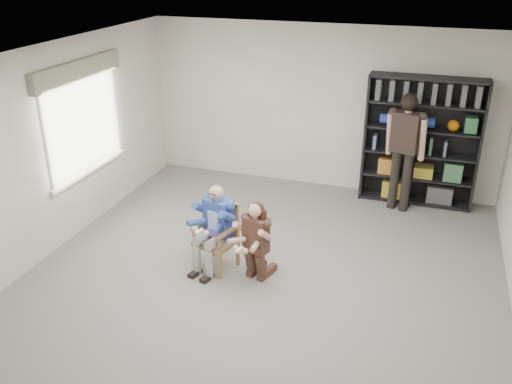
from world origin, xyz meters
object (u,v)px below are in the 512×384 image
(armchair, at_px, (216,237))
(standing_man, at_px, (403,154))
(seated_man, at_px, (215,228))
(bookshelf, at_px, (421,142))
(kneeling_woman, at_px, (255,242))

(armchair, xyz_separation_m, standing_man, (2.13, 2.57, 0.50))
(armchair, bearing_deg, seated_man, -73.86)
(armchair, distance_m, standing_man, 3.38)
(bookshelf, bearing_deg, seated_man, -128.82)
(bookshelf, relative_size, standing_man, 1.10)
(kneeling_woman, bearing_deg, bookshelf, 75.87)
(seated_man, xyz_separation_m, kneeling_woman, (0.58, -0.12, -0.05))
(kneeling_woman, distance_m, bookshelf, 3.58)
(seated_man, bearing_deg, standing_man, 66.44)
(armchair, bearing_deg, kneeling_woman, 4.46)
(seated_man, distance_m, kneeling_woman, 0.59)
(kneeling_woman, xyz_separation_m, standing_man, (1.55, 2.69, 0.41))
(armchair, xyz_separation_m, bookshelf, (2.37, 2.94, 0.60))
(armchair, xyz_separation_m, seated_man, (0.00, -0.00, 0.14))
(armchair, distance_m, kneeling_woman, 0.60)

